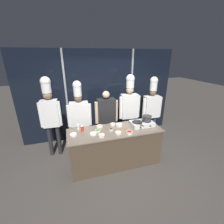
{
  "coord_description": "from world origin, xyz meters",
  "views": [
    {
      "loc": [
        -0.95,
        -2.91,
        2.55
      ],
      "look_at": [
        0.0,
        0.25,
        1.27
      ],
      "focal_mm": 24.0,
      "sensor_mm": 36.0,
      "label": 1
    }
  ],
  "objects_px": {
    "prep_bowl_soy_glaze": "(111,129)",
    "chef_head": "(50,111)",
    "portable_stove": "(142,123)",
    "serving_spoon_slotted": "(126,129)",
    "prep_bowl_chili_flakes": "(129,132)",
    "frying_pan": "(137,121)",
    "squeeze_bottle_clear": "(78,126)",
    "prep_bowl_scallions": "(98,131)",
    "chef_pastry": "(152,107)",
    "squeeze_bottle_chili": "(82,128)",
    "chef_line": "(129,106)",
    "prep_bowl_onion": "(119,125)",
    "prep_bowl_ginger": "(102,135)",
    "prep_bowl_shrimp": "(100,126)",
    "prep_bowl_noodles": "(118,133)",
    "chef_sous": "(79,114)",
    "prep_bowl_chicken": "(113,124)",
    "person_guest": "(106,115)",
    "prep_bowl_bean_sprouts": "(93,134)",
    "stock_pot": "(147,118)",
    "prep_bowl_garlic": "(73,135)"
  },
  "relations": [
    {
      "from": "prep_bowl_chicken",
      "to": "person_guest",
      "type": "bearing_deg",
      "value": 93.99
    },
    {
      "from": "prep_bowl_ginger",
      "to": "prep_bowl_garlic",
      "type": "relative_size",
      "value": 0.87
    },
    {
      "from": "squeeze_bottle_clear",
      "to": "prep_bowl_soy_glaze",
      "type": "height_order",
      "value": "squeeze_bottle_clear"
    },
    {
      "from": "prep_bowl_scallions",
      "to": "prep_bowl_onion",
      "type": "height_order",
      "value": "prep_bowl_onion"
    },
    {
      "from": "frying_pan",
      "to": "serving_spoon_slotted",
      "type": "xyz_separation_m",
      "value": [
        -0.32,
        -0.1,
        -0.12
      ]
    },
    {
      "from": "person_guest",
      "to": "chef_pastry",
      "type": "bearing_deg",
      "value": 178.15
    },
    {
      "from": "prep_bowl_onion",
      "to": "prep_bowl_shrimp",
      "type": "height_order",
      "value": "prep_bowl_onion"
    },
    {
      "from": "squeeze_bottle_clear",
      "to": "chef_head",
      "type": "xyz_separation_m",
      "value": [
        -0.62,
        0.52,
        0.26
      ]
    },
    {
      "from": "frying_pan",
      "to": "prep_bowl_ginger",
      "type": "xyz_separation_m",
      "value": [
        -0.94,
        -0.24,
        -0.1
      ]
    },
    {
      "from": "prep_bowl_noodles",
      "to": "prep_bowl_scallions",
      "type": "bearing_deg",
      "value": 150.2
    },
    {
      "from": "prep_bowl_shrimp",
      "to": "prep_bowl_bean_sprouts",
      "type": "height_order",
      "value": "prep_bowl_bean_sprouts"
    },
    {
      "from": "person_guest",
      "to": "squeeze_bottle_clear",
      "type": "bearing_deg",
      "value": 31.36
    },
    {
      "from": "stock_pot",
      "to": "person_guest",
      "type": "distance_m",
      "value": 1.1
    },
    {
      "from": "prep_bowl_ginger",
      "to": "chef_sous",
      "type": "xyz_separation_m",
      "value": [
        -0.36,
        0.98,
        0.15
      ]
    },
    {
      "from": "prep_bowl_chili_flakes",
      "to": "frying_pan",
      "type": "bearing_deg",
      "value": 41.68
    },
    {
      "from": "squeeze_bottle_chili",
      "to": "serving_spoon_slotted",
      "type": "xyz_separation_m",
      "value": [
        0.98,
        -0.23,
        -0.07
      ]
    },
    {
      "from": "portable_stove",
      "to": "prep_bowl_garlic",
      "type": "bearing_deg",
      "value": -178.92
    },
    {
      "from": "chef_sous",
      "to": "prep_bowl_scallions",
      "type": "bearing_deg",
      "value": 118.52
    },
    {
      "from": "squeeze_bottle_chili",
      "to": "prep_bowl_scallions",
      "type": "relative_size",
      "value": 1.19
    },
    {
      "from": "prep_bowl_shrimp",
      "to": "chef_line",
      "type": "bearing_deg",
      "value": 27.41
    },
    {
      "from": "prep_bowl_soy_glaze",
      "to": "chef_head",
      "type": "distance_m",
      "value": 1.57
    },
    {
      "from": "stock_pot",
      "to": "prep_bowl_bean_sprouts",
      "type": "bearing_deg",
      "value": -175.35
    },
    {
      "from": "prep_bowl_ginger",
      "to": "prep_bowl_shrimp",
      "type": "xyz_separation_m",
      "value": [
        0.06,
        0.46,
        -0.01
      ]
    },
    {
      "from": "prep_bowl_chicken",
      "to": "person_guest",
      "type": "xyz_separation_m",
      "value": [
        -0.03,
        0.5,
        0.05
      ]
    },
    {
      "from": "prep_bowl_chili_flakes",
      "to": "prep_bowl_onion",
      "type": "distance_m",
      "value": 0.42
    },
    {
      "from": "prep_bowl_noodles",
      "to": "serving_spoon_slotted",
      "type": "bearing_deg",
      "value": 27.01
    },
    {
      "from": "portable_stove",
      "to": "serving_spoon_slotted",
      "type": "xyz_separation_m",
      "value": [
        -0.45,
        -0.11,
        -0.04
      ]
    },
    {
      "from": "prep_bowl_noodles",
      "to": "prep_bowl_onion",
      "type": "distance_m",
      "value": 0.37
    },
    {
      "from": "chef_head",
      "to": "frying_pan",
      "type": "bearing_deg",
      "value": 162.12
    },
    {
      "from": "prep_bowl_bean_sprouts",
      "to": "prep_bowl_shrimp",
      "type": "bearing_deg",
      "value": 56.84
    },
    {
      "from": "chef_head",
      "to": "chef_sous",
      "type": "xyz_separation_m",
      "value": [
        0.7,
        -0.01,
        -0.16
      ]
    },
    {
      "from": "chef_head",
      "to": "prep_bowl_shrimp",
      "type": "bearing_deg",
      "value": 157.13
    },
    {
      "from": "prep_bowl_chicken",
      "to": "chef_line",
      "type": "relative_size",
      "value": 0.06
    },
    {
      "from": "portable_stove",
      "to": "prep_bowl_onion",
      "type": "distance_m",
      "value": 0.56
    },
    {
      "from": "chef_sous",
      "to": "stock_pot",
      "type": "bearing_deg",
      "value": 158.74
    },
    {
      "from": "person_guest",
      "to": "frying_pan",
      "type": "bearing_deg",
      "value": 128.65
    },
    {
      "from": "prep_bowl_noodles",
      "to": "prep_bowl_shrimp",
      "type": "xyz_separation_m",
      "value": [
        -0.32,
        0.44,
        -0.01
      ]
    },
    {
      "from": "prep_bowl_soy_glaze",
      "to": "prep_bowl_chili_flakes",
      "type": "bearing_deg",
      "value": -37.94
    },
    {
      "from": "squeeze_bottle_chili",
      "to": "prep_bowl_chili_flakes",
      "type": "bearing_deg",
      "value": -23.14
    },
    {
      "from": "person_guest",
      "to": "prep_bowl_shrimp",
      "type": "bearing_deg",
      "value": 58.85
    },
    {
      "from": "chef_line",
      "to": "prep_bowl_soy_glaze",
      "type": "bearing_deg",
      "value": 47.61
    },
    {
      "from": "prep_bowl_chili_flakes",
      "to": "prep_bowl_bean_sprouts",
      "type": "xyz_separation_m",
      "value": [
        -0.76,
        0.19,
        -0.01
      ]
    },
    {
      "from": "prep_bowl_onion",
      "to": "chef_line",
      "type": "relative_size",
      "value": 0.08
    },
    {
      "from": "squeeze_bottle_chili",
      "to": "prep_bowl_bean_sprouts",
      "type": "height_order",
      "value": "squeeze_bottle_chili"
    },
    {
      "from": "person_guest",
      "to": "chef_line",
      "type": "relative_size",
      "value": 0.81
    },
    {
      "from": "prep_bowl_noodles",
      "to": "chef_sous",
      "type": "distance_m",
      "value": 1.22
    },
    {
      "from": "prep_bowl_noodles",
      "to": "prep_bowl_garlic",
      "type": "xyz_separation_m",
      "value": [
        -0.95,
        0.2,
        -0.0
      ]
    },
    {
      "from": "squeeze_bottle_clear",
      "to": "prep_bowl_noodles",
      "type": "bearing_deg",
      "value": -28.81
    },
    {
      "from": "prep_bowl_scallions",
      "to": "chef_pastry",
      "type": "bearing_deg",
      "value": 21.18
    },
    {
      "from": "prep_bowl_chili_flakes",
      "to": "prep_bowl_chicken",
      "type": "height_order",
      "value": "prep_bowl_chili_flakes"
    }
  ]
}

